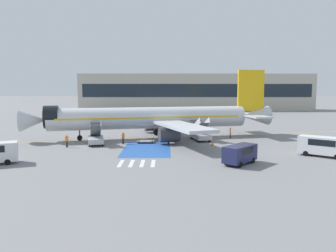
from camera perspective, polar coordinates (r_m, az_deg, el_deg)
ground_plane at (r=54.11m, az=-3.85°, el=-2.24°), size 600.00×600.00×0.00m
apron_leadline_yellow at (r=54.98m, az=-3.11°, el=-2.09°), size 74.79×17.25×0.01m
apron_stand_patch_blue at (r=45.01m, az=-3.72°, el=-4.04°), size 6.45×11.63×0.01m
apron_walkway_bar_0 at (r=36.93m, az=-8.23°, el=-6.46°), size 0.44×3.60×0.01m
apron_walkway_bar_1 at (r=36.78m, az=-6.37°, el=-6.48°), size 0.44×3.60×0.01m
apron_walkway_bar_2 at (r=36.68m, az=-4.49°, el=-6.50°), size 0.44×3.60×0.01m
apron_walkway_bar_3 at (r=36.61m, az=-2.61°, el=-6.51°), size 0.44×3.60×0.01m
airliner at (r=54.71m, az=-2.38°, el=1.42°), size 41.62×31.01×11.51m
boarding_stairs_forward at (r=49.73m, az=-12.47°, el=-2.04°), size 3.21×5.53×3.83m
boarding_stairs_aft at (r=52.52m, az=5.65°, el=-1.45°), size 3.21×5.53×3.88m
fuel_tanker at (r=79.72m, az=4.55°, el=1.79°), size 10.29×2.93×3.27m
service_van_0 at (r=44.13m, az=25.41°, el=-3.00°), size 5.66×5.01×2.41m
service_van_1 at (r=36.83m, az=12.42°, el=-4.59°), size 4.42×4.57×2.10m
baggage_cart at (r=50.07m, az=-3.93°, el=-2.66°), size 2.63×1.55×0.87m
ground_crew_0 at (r=49.30m, az=-7.83°, el=-1.91°), size 0.49×0.38×1.82m
ground_crew_1 at (r=55.47m, az=10.79°, el=-1.04°), size 0.30×0.46×1.79m
ground_crew_2 at (r=49.21m, az=0.09°, el=-2.01°), size 0.48×0.45×1.64m
ground_crew_3 at (r=48.23m, az=-17.22°, el=-2.35°), size 0.45×0.28×1.80m
traffic_cone_0 at (r=47.89m, az=7.78°, el=-3.08°), size 0.54×0.54×0.60m
traffic_cone_1 at (r=45.66m, az=13.70°, el=-3.70°), size 0.52×0.52×0.58m
terminal_building at (r=125.50m, az=4.86°, el=5.89°), size 86.67×12.10×13.55m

